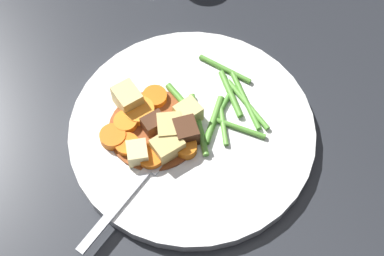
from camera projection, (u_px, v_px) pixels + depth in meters
The scene contains 28 objects.
ground_plane at pixel (192, 135), 0.69m from camera, with size 3.00×3.00×0.00m, color #26282D.
dinner_plate at pixel (192, 131), 0.68m from camera, with size 0.29×0.29×0.02m, color white.
stew_sauce at pixel (154, 129), 0.67m from camera, with size 0.11×0.11×0.00m, color brown.
carrot_slice_0 at pixel (126, 123), 0.67m from camera, with size 0.03×0.03×0.01m, color orange.
carrot_slice_1 at pixel (113, 137), 0.66m from camera, with size 0.03×0.03×0.01m, color orange.
carrot_slice_2 at pixel (139, 111), 0.68m from camera, with size 0.04×0.04×0.01m, color orange.
carrot_slice_3 at pixel (128, 148), 0.66m from camera, with size 0.03×0.03×0.01m, color orange.
carrot_slice_4 at pixel (151, 157), 0.65m from camera, with size 0.03×0.03×0.01m, color orange.
carrot_slice_5 at pixel (186, 148), 0.66m from camera, with size 0.03×0.03×0.01m, color orange.
carrot_slice_6 at pixel (155, 97), 0.69m from camera, with size 0.03×0.03×0.01m, color orange.
potato_chunk_0 at pixel (184, 114), 0.67m from camera, with size 0.03×0.02×0.02m, color #E5CC7A.
potato_chunk_1 at pixel (170, 130), 0.66m from camera, with size 0.03×0.03×0.02m, color #DBBC6B.
potato_chunk_2 at pixel (168, 147), 0.65m from camera, with size 0.03×0.03×0.02m, color #DBBC6B.
potato_chunk_3 at pixel (137, 153), 0.65m from camera, with size 0.02×0.02×0.02m, color #EAD68C.
potato_chunk_4 at pixel (128, 98), 0.68m from camera, with size 0.03×0.03×0.03m, color #E5CC7A.
meat_chunk_0 at pixel (186, 132), 0.66m from camera, with size 0.03×0.03×0.02m, color #4C2B19.
meat_chunk_1 at pixel (154, 124), 0.67m from camera, with size 0.02×0.03×0.02m, color #4C2B19.
green_bean_0 at pixel (238, 128), 0.67m from camera, with size 0.01×0.01×0.07m, color #599E38.
green_bean_1 at pixel (223, 126), 0.68m from camera, with size 0.01×0.01×0.05m, color #66AD42.
green_bean_2 at pixel (214, 122), 0.68m from camera, with size 0.01×0.01×0.06m, color #599E38.
green_bean_3 at pixel (220, 113), 0.68m from camera, with size 0.01×0.01×0.07m, color #4C8E33.
green_bean_4 at pixel (198, 122), 0.68m from camera, with size 0.01×0.01×0.08m, color #66AD42.
green_bean_5 at pixel (231, 94), 0.70m from camera, with size 0.01×0.01×0.07m, color #599E38.
green_bean_6 at pixel (245, 100), 0.69m from camera, with size 0.01×0.01×0.08m, color #599E38.
green_bean_7 at pixel (184, 100), 0.69m from camera, with size 0.01×0.01×0.06m, color #599E38.
green_bean_8 at pixel (247, 104), 0.69m from camera, with size 0.01×0.01×0.08m, color #66AD42.
green_bean_9 at pixel (225, 69), 0.72m from camera, with size 0.01×0.01×0.07m, color #599E38.
fork at pixel (136, 184), 0.64m from camera, with size 0.15×0.12×0.00m.
Camera 1 is at (0.11, 0.32, 0.60)m, focal length 54.92 mm.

